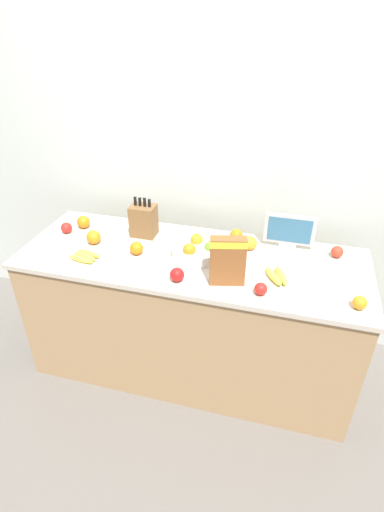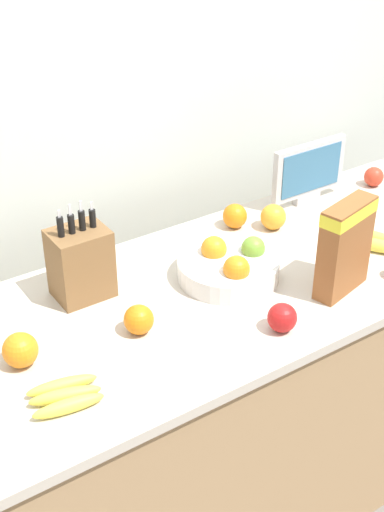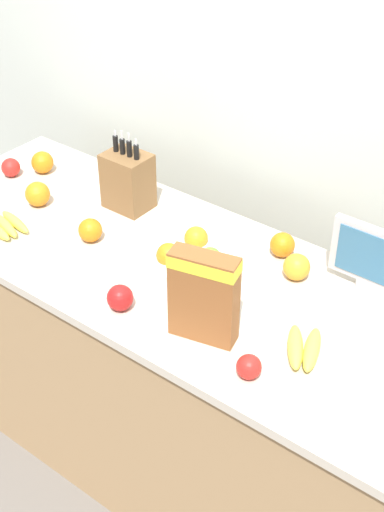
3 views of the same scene
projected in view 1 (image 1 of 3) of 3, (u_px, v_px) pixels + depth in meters
name	position (u px, v px, depth m)	size (l,w,h in m)	color
ground_plane	(191.00, 363.00, 2.80)	(14.00, 14.00, 0.00)	slate
wall_back	(215.00, 157.00, 2.59)	(9.00, 0.06, 2.60)	silver
counter	(191.00, 315.00, 2.56)	(2.03, 0.73, 0.88)	tan
knife_block	(144.00, 220.00, 2.51)	(0.15, 0.12, 0.29)	brown
small_monitor	(290.00, 230.00, 2.36)	(0.30, 0.03, 0.21)	#B7B7BC
cereal_box	(228.00, 259.00, 2.03)	(0.20, 0.11, 0.27)	brown
fruit_bowl	(197.00, 250.00, 2.32)	(0.29, 0.29, 0.11)	silver
banana_bunch_left	(85.00, 256.00, 2.30)	(0.19, 0.13, 0.03)	yellow
banana_bunch_right	(277.00, 276.00, 2.13)	(0.15, 0.19, 0.04)	yellow
apple_leftmost	(66.00, 228.00, 2.56)	(0.07, 0.07, 0.07)	red
apple_near_bananas	(337.00, 252.00, 2.31)	(0.07, 0.07, 0.07)	red
apple_front	(261.00, 289.00, 2.01)	(0.07, 0.07, 0.07)	red
apple_rear	(177.00, 275.00, 2.11)	(0.08, 0.08, 0.08)	red
orange_mid_left	(250.00, 243.00, 2.38)	(0.08, 0.08, 0.08)	orange
orange_back_center	(236.00, 235.00, 2.47)	(0.08, 0.08, 0.08)	orange
orange_front_right	(83.00, 222.00, 2.62)	(0.08, 0.08, 0.08)	orange
orange_by_cereal	(94.00, 237.00, 2.44)	(0.09, 0.09, 0.09)	orange
orange_near_bowl	(136.00, 248.00, 2.34)	(0.08, 0.08, 0.08)	orange
orange_front_left	(360.00, 303.00, 1.91)	(0.07, 0.07, 0.07)	orange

